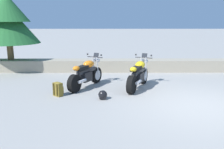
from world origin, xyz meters
name	(u,v)px	position (x,y,z in m)	size (l,w,h in m)	color
ground_plane	(197,106)	(0.00, 0.00, 0.00)	(120.00, 120.00, 0.00)	gray
stone_wall	(163,65)	(0.00, 4.80, 0.28)	(36.00, 0.80, 0.55)	gray
motorcycle_orange_near_left	(86,74)	(-3.39, 1.98, 0.49)	(1.15, 1.90, 1.18)	black
motorcycle_yellow_centre	(139,75)	(-1.50, 1.83, 0.49)	(1.06, 1.95, 1.18)	black
rider_backpack	(58,89)	(-4.21, 0.93, 0.24)	(0.35, 0.35, 0.47)	brown
rider_helmet	(103,95)	(-2.75, 0.59, 0.14)	(0.28, 0.28, 0.28)	black
pine_tree_far_left	(7,19)	(-7.30, 4.89, 2.43)	(2.87, 2.87, 3.08)	brown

